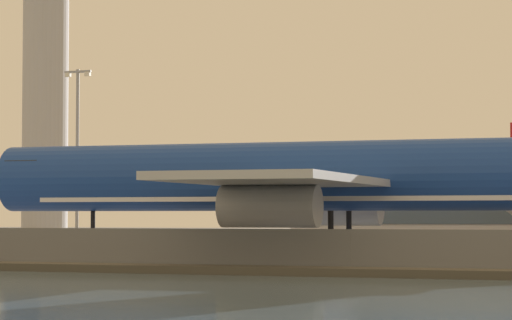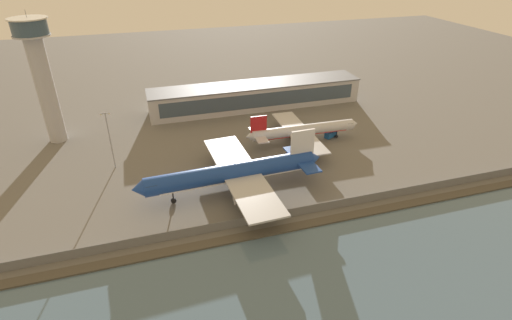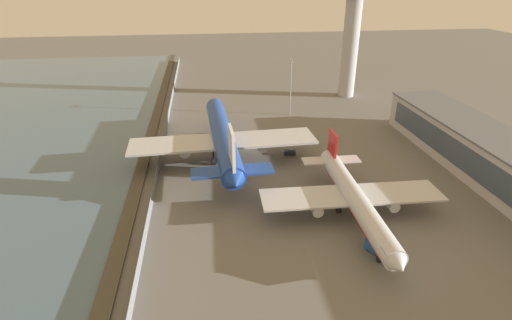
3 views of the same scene
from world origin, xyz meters
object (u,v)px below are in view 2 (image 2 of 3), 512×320
Objects in this scene: passenger_jet_silver at (302,131)px; apron_light_mast_apron_west at (110,137)px; ops_van at (330,134)px; cargo_jet_blue at (235,173)px; control_tower at (41,71)px; baggage_tug at (221,160)px.

apron_light_mast_apron_west is at bearing 179.19° from passenger_jet_silver.
ops_van is at bearing -0.22° from apron_light_mast_apron_west.
passenger_jet_silver is at bearing 37.93° from cargo_jet_blue.
control_tower is 2.38× the size of apron_light_mast_apron_west.
apron_light_mast_apron_west is at bearing 179.78° from ops_van.
apron_light_mast_apron_west is at bearing 143.44° from cargo_jet_blue.
passenger_jet_silver is at bearing -177.02° from ops_van.
passenger_jet_silver is 12.66× the size of baggage_tug.
apron_light_mast_apron_west is (20.20, -27.66, -15.49)m from control_tower.
passenger_jet_silver is 7.88× the size of ops_van.
passenger_jet_silver is 12.62m from ops_van.
cargo_jet_blue is at bearing -88.86° from baggage_tug.
cargo_jet_blue is 50.65m from ops_van.
ops_van is (44.00, 6.80, 0.47)m from baggage_tug.
baggage_tug is at bearing -169.04° from passenger_jet_silver.
passenger_jet_silver is 0.95× the size of control_tower.
apron_light_mast_apron_west reaches higher than ops_van.
cargo_jet_blue is 16.44× the size of baggage_tug.
passenger_jet_silver is at bearing -18.37° from control_tower.
baggage_tug is at bearing -32.67° from control_tower.
cargo_jet_blue reaches higher than ops_van.
ops_van is at bearing 2.98° from passenger_jet_silver.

